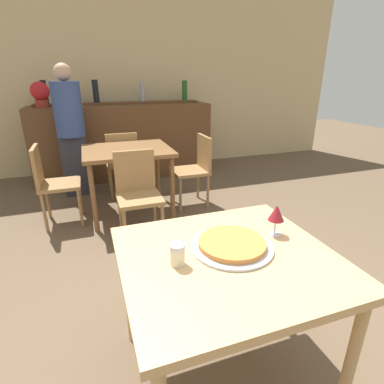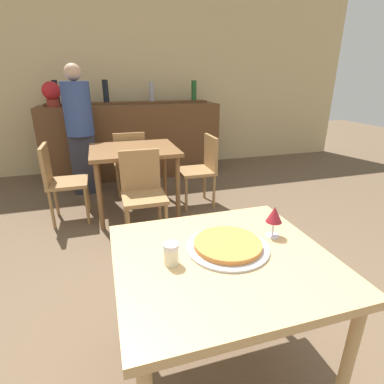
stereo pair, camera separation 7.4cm
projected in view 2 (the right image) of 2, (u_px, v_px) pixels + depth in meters
The scene contains 15 objects.
ground_plane at pixel (218, 372), 1.60m from camera, with size 16.00×16.00×0.00m, color brown.
wall_back at pixel (126, 82), 4.76m from camera, with size 8.00×0.05×2.80m.
dining_table_near at pixel (222, 271), 1.36m from camera, with size 0.95×0.88×0.73m.
dining_table_far at pixel (134, 156), 3.27m from camera, with size 0.92×0.80×0.75m.
bar_counter at pixel (134, 141), 4.61m from camera, with size 2.60×0.56×1.09m.
bar_back_shelf at pixel (129, 99), 4.52m from camera, with size 2.39×0.24×0.35m.
chair_far_side_front at pixel (143, 189), 2.82m from camera, with size 0.40×0.40×0.84m.
chair_far_side_back at pixel (130, 159), 3.85m from camera, with size 0.40×0.40×0.84m.
chair_far_side_left at pixel (59, 178), 3.12m from camera, with size 0.40×0.40×0.84m.
chair_far_side_right at pixel (202, 166), 3.54m from camera, with size 0.40×0.40×0.84m.
pizza_tray at pixel (228, 246), 1.38m from camera, with size 0.38×0.38×0.04m.
cheese_shaker at pixel (171, 254), 1.26m from camera, with size 0.07×0.07×0.10m.
person_standing at pixel (80, 127), 3.78m from camera, with size 0.34×0.34×1.62m.
wine_glass at pixel (274, 215), 1.46m from camera, with size 0.08×0.08×0.16m.
potted_plant at pixel (51, 93), 4.02m from camera, with size 0.24×0.24×0.33m.
Camera 2 is at (-0.46, -1.05, 1.47)m, focal length 28.00 mm.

